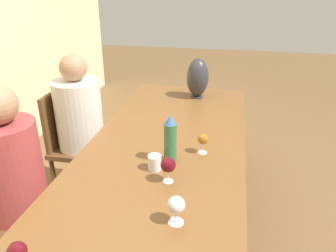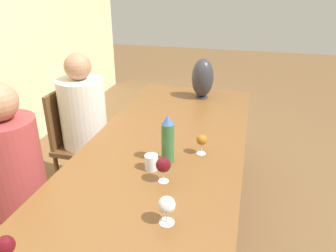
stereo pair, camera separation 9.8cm
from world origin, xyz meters
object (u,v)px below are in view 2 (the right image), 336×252
wine_glass_0 (5,246)px  wine_glass_3 (163,165)px  wine_glass_1 (167,205)px  vase (203,78)px  wine_glass_2 (202,140)px  person_far (86,123)px  chair_far (79,139)px  person_near (17,177)px  water_tumbler (151,162)px  water_bottle (168,140)px  chair_near (10,199)px

wine_glass_0 → wine_glass_3: (0.69, -0.40, -0.01)m
wine_glass_0 → wine_glass_1: wine_glass_0 is taller
vase → wine_glass_2: bearing=-171.2°
vase → person_far: 1.06m
wine_glass_1 → person_far: (1.10, 0.97, -0.19)m
vase → chair_far: size_ratio=0.39×
wine_glass_0 → person_near: person_near is taller
water_tumbler → person_far: person_far is taller
person_near → person_far: size_ratio=1.02×
wine_glass_0 → water_bottle: bearing=-22.3°
water_tumbler → wine_glass_3: size_ratio=0.61×
chair_near → chair_far: 0.85m
wine_glass_3 → person_near: 0.89m
wine_glass_1 → wine_glass_2: bearing=-4.2°
wine_glass_1 → chair_near: 1.14m
wine_glass_1 → person_near: (0.25, 0.97, -0.18)m
chair_far → person_near: 0.87m
wine_glass_2 → wine_glass_0: bearing=152.3°
wine_glass_1 → chair_near: bearing=76.7°
wine_glass_2 → person_far: bearing=66.1°
wine_glass_1 → wine_glass_3: wine_glass_3 is taller
water_bottle → vase: 1.14m
wine_glass_0 → person_far: (1.48, 0.47, -0.21)m
chair_near → wine_glass_3: bearing=-86.7°
water_bottle → wine_glass_2: water_bottle is taller
wine_glass_3 → person_far: size_ratio=0.12×
vase → person_near: 1.67m
wine_glass_0 → person_far: person_far is taller
water_tumbler → wine_glass_2: 0.35m
water_tumbler → person_near: size_ratio=0.07×
wine_glass_3 → person_near: (-0.05, 0.87, -0.18)m
water_bottle → wine_glass_3: (-0.21, -0.03, -0.04)m
water_tumbler → person_near: bearing=101.6°
chair_far → wine_glass_3: bearing=-129.7°
person_far → water_bottle: bearing=-124.9°
water_tumbler → wine_glass_0: (-0.79, 0.30, 0.06)m
water_tumbler → vase: vase is taller
vase → wine_glass_3: bearing=-179.5°
wine_glass_1 → chair_far: 1.56m
vase → wine_glass_0: 2.07m
chair_far → person_far: bearing=-90.0°
wine_glass_3 → person_far: bearing=47.6°
chair_near → wine_glass_1: bearing=-103.3°
water_tumbler → vase: 1.26m
wine_glass_2 → wine_glass_1: bearing=175.8°
water_bottle → wine_glass_3: 0.21m
wine_glass_3 → person_near: bearing=93.6°
wine_glass_0 → chair_far: (1.48, 0.56, -0.37)m
wine_glass_2 → chair_far: (0.45, 1.10, -0.35)m
wine_glass_0 → vase: bearing=-10.7°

